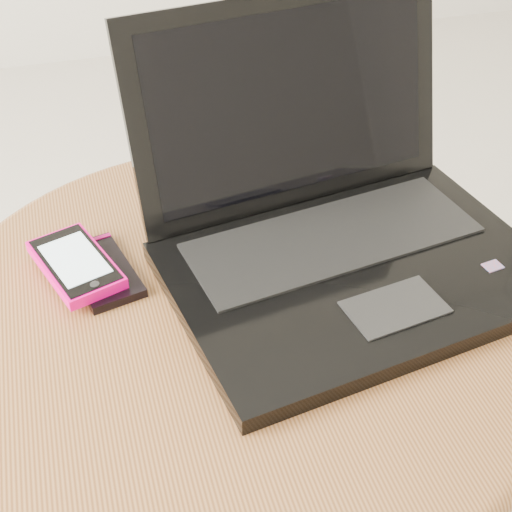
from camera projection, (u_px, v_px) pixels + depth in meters
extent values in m
cylinder|color=#58351A|center=(240.00, 452.00, 0.94)|extent=(0.11, 0.11, 0.46)
cylinder|color=brown|center=(237.00, 311.00, 0.78)|extent=(0.63, 0.63, 0.03)
torus|color=brown|center=(237.00, 311.00, 0.78)|extent=(0.67, 0.67, 0.03)
cube|color=black|center=(357.00, 274.00, 0.79)|extent=(0.43, 0.33, 0.02)
cube|color=black|center=(333.00, 237.00, 0.82)|extent=(0.35, 0.17, 0.00)
cube|color=black|center=(395.00, 307.00, 0.73)|extent=(0.11, 0.07, 0.00)
cube|color=red|center=(493.00, 266.00, 0.78)|extent=(0.02, 0.02, 0.00)
cube|color=black|center=(290.00, 102.00, 0.83)|extent=(0.39, 0.13, 0.24)
cube|color=black|center=(292.00, 103.00, 0.83)|extent=(0.35, 0.10, 0.20)
cube|color=black|center=(102.00, 272.00, 0.80)|extent=(0.09, 0.13, 0.01)
cube|color=#A70A5A|center=(85.00, 242.00, 0.83)|extent=(0.06, 0.02, 0.00)
cube|color=#FA0181|center=(76.00, 264.00, 0.79)|extent=(0.10, 0.14, 0.01)
cube|color=black|center=(75.00, 259.00, 0.79)|extent=(0.09, 0.13, 0.00)
cube|color=silver|center=(75.00, 259.00, 0.79)|extent=(0.08, 0.10, 0.00)
cylinder|color=black|center=(95.00, 284.00, 0.76)|extent=(0.01, 0.01, 0.00)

